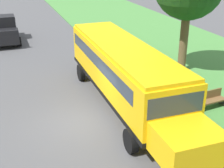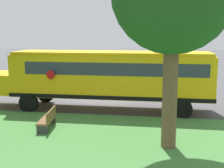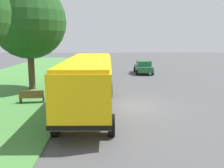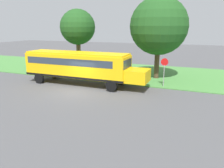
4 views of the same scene
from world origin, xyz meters
name	(u,v)px [view 2 (image 2 of 4)]	position (x,y,z in m)	size (l,w,h in m)	color
ground_plane	(97,99)	(0.00, 0.00, 0.00)	(120.00, 120.00, 0.00)	#4C4C4F
grass_verge	(34,163)	(-10.00, 0.00, 0.04)	(12.00, 80.00, 0.08)	#47843D
school_bus	(106,75)	(-2.57, -1.04, 1.92)	(2.84, 12.42, 3.16)	yellow
park_bench	(48,119)	(-6.54, 0.80, 0.47)	(1.65, 0.69, 0.92)	brown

